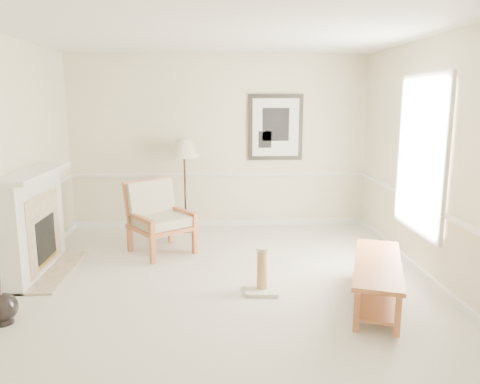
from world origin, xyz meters
name	(u,v)px	position (x,y,z in m)	size (l,w,h in m)	color
ground	(222,287)	(0.00, 0.00, 0.00)	(5.50, 5.50, 0.00)	silver
room	(233,127)	(0.14, 0.08, 1.87)	(5.04, 5.54, 2.92)	beige
fireplace	(33,224)	(-2.34, 0.60, 0.64)	(0.64, 1.64, 1.31)	white
floor_vase	(3,309)	(-2.15, -0.80, 0.16)	(0.29, 0.29, 0.85)	black
armchair	(157,214)	(-0.90, 1.41, 0.55)	(1.10, 1.11, 1.02)	#9B5C32
floor_lamp	(184,150)	(-0.57, 2.40, 1.35)	(0.59, 0.59, 1.55)	black
bench	(377,275)	(1.67, -0.49, 0.31)	(0.97, 1.68, 0.46)	#9B5C32
scratching_post	(262,278)	(0.46, -0.16, 0.17)	(0.41, 0.41, 0.53)	silver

